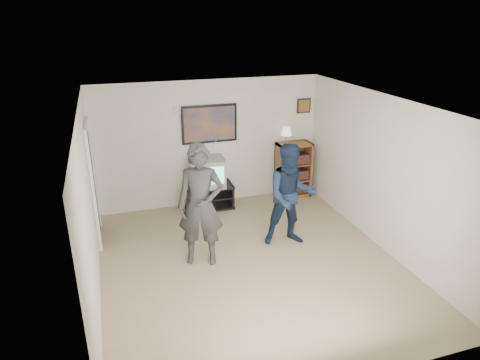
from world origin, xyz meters
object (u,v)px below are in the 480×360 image
person_tall (201,205)px  person_short (291,195)px  crt_television (207,172)px  media_stand (209,196)px  bookshelf (293,170)px

person_tall → person_short: bearing=22.0°
crt_television → person_short: 2.04m
crt_television → person_short: size_ratio=0.38×
media_stand → bookshelf: size_ratio=0.84×
media_stand → bookshelf: 1.88m
media_stand → person_short: bearing=-60.5°
media_stand → crt_television: size_ratio=1.46×
media_stand → bookshelf: (1.85, 0.05, 0.34)m
media_stand → crt_television: (-0.02, 0.00, 0.52)m
crt_television → person_short: (0.98, -1.79, 0.11)m
media_stand → person_short: (0.96, -1.79, 0.63)m
crt_television → person_tall: person_tall is taller
media_stand → crt_television: crt_television is taller
media_stand → person_tall: 2.12m
person_tall → person_short: size_ratio=1.10×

